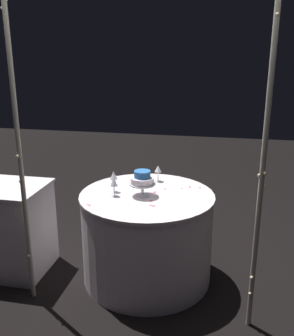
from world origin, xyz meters
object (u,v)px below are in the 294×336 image
decorative_arch (133,115)px  tiered_cake (142,180)px  main_table (147,237)px  side_table (15,229)px  wine_glass_1 (114,176)px  wine_glass_0 (158,169)px  wine_glass_2 (114,182)px

decorative_arch → tiered_cake: bearing=-85.8°
main_table → side_table: side_table is taller
tiered_cake → wine_glass_1: (0.26, -0.05, -0.00)m
wine_glass_0 → wine_glass_1: (0.32, 0.34, 0.02)m
main_table → wine_glass_1: bearing=-1.5°
tiered_cake → wine_glass_1: size_ratio=1.20×
side_table → wine_glass_1: bearing=-172.1°
side_table → tiered_cake: bearing=-176.1°
decorative_arch → wine_glass_1: size_ratio=13.30×
decorative_arch → wine_glass_2: (0.26, -0.38, -0.62)m
tiered_cake → wine_glass_0: size_ratio=1.46×
main_table → wine_glass_0: wine_glass_0 is taller
main_table → wine_glass_0: bearing=-95.1°
side_table → tiered_cake: size_ratio=3.69×
decorative_arch → main_table: (0.00, -0.47, -1.13)m
decorative_arch → wine_glass_2: decorative_arch is taller
wine_glass_0 → wine_glass_2: 0.53m
decorative_arch → wine_glass_2: size_ratio=15.04×
side_table → tiered_cake: (-1.16, -0.08, 0.52)m
wine_glass_0 → wine_glass_2: size_ratio=0.93×
tiered_cake → wine_glass_1: tiered_cake is taller
wine_glass_0 → wine_glass_1: size_ratio=0.82×
side_table → wine_glass_1: 1.05m
side_table → wine_glass_0: (-1.22, -0.47, 0.49)m
side_table → wine_glass_1: (-0.90, -0.13, 0.52)m
tiered_cake → side_table: bearing=3.9°
decorative_arch → wine_glass_0: size_ratio=16.15×
wine_glass_1 → wine_glass_2: wine_glass_1 is taller
side_table → main_table: bearing=-174.3°
decorative_arch → wine_glass_1: (0.29, -0.47, -0.60)m
main_table → tiered_cake: (0.03, 0.04, 0.53)m
main_table → tiered_cake: tiered_cake is taller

